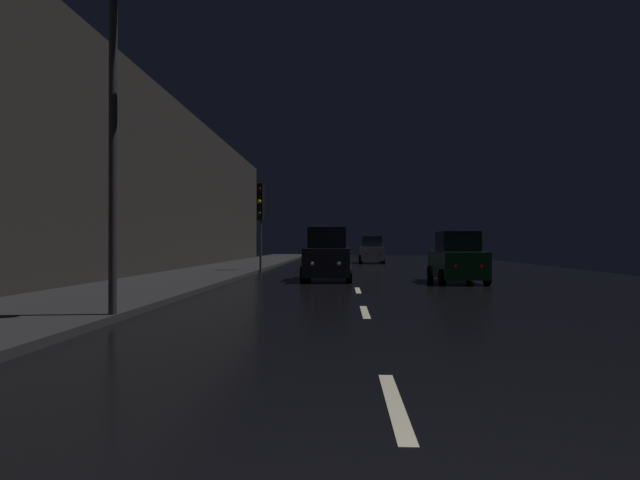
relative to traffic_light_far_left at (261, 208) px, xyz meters
The scene contains 9 objects.
ground 5.95m from the traffic_light_far_left, 14.79° to the right, with size 26.49×84.00×0.02m, color black.
sidewalk_left 4.18m from the traffic_light_far_left, 151.35° to the right, with size 4.40×84.00×0.15m, color #28282B.
building_facade_left 6.93m from the traffic_light_far_left, 135.84° to the right, with size 0.80×63.00×9.10m, color #2D2B28.
lane_centerline 17.37m from the traffic_light_far_left, 73.82° to the right, with size 0.16×14.53×0.01m.
traffic_light_far_left is the anchor object (origin of this frame).
streetlamp_overhead 17.65m from the traffic_light_far_left, 89.11° to the right, with size 1.70×0.44×6.91m.
car_approaching_headlights 7.08m from the traffic_light_far_left, 57.12° to the right, with size 1.99×4.31×2.17m.
car_parked_right_far 11.26m from the traffic_light_far_left, 37.71° to the right, with size 1.81×3.93×1.98m.
car_distant_taillights 15.53m from the traffic_light_far_left, 65.01° to the left, with size 1.88×4.07×2.05m.
Camera 1 is at (-0.49, -2.15, 1.52)m, focal length 30.40 mm.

